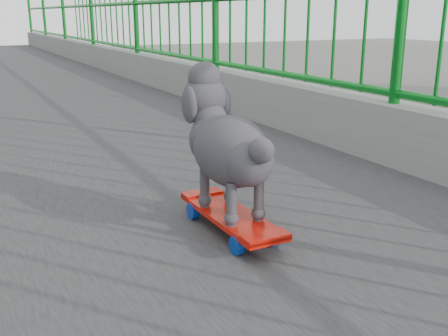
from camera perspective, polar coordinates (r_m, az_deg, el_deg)
railing at (r=2.09m, az=-10.39°, el=1.70°), size 3.00×24.00×1.42m
skateboard at (r=1.83m, az=0.73°, el=-5.41°), size 0.17×0.53×0.07m
poodle at (r=1.78m, az=0.31°, el=2.78°), size 0.23×0.55×0.46m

